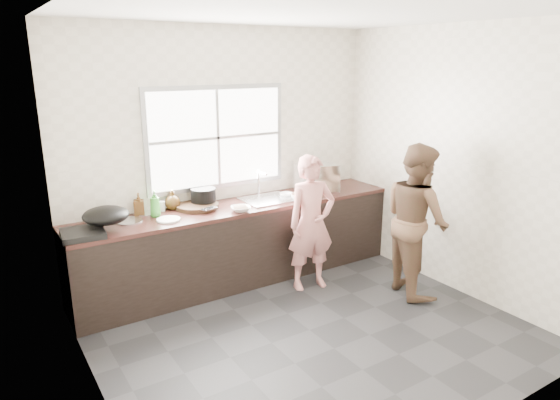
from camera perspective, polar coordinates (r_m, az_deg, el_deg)
floor at (r=4.66m, az=3.38°, el=-14.66°), size 3.60×3.20×0.01m
ceiling at (r=4.03m, az=4.04°, el=20.76°), size 3.60×3.20×0.01m
wall_back at (r=5.49m, az=-6.29°, el=5.15°), size 3.60×0.01×2.70m
wall_left at (r=3.43m, az=-21.45°, el=-2.31°), size 0.01×3.20×2.70m
wall_right at (r=5.39m, az=19.43°, el=4.15°), size 0.01×3.20×2.70m
wall_front at (r=3.06m, az=21.78°, el=-4.53°), size 3.60×0.01×2.70m
cabinet at (r=5.47m, az=-4.52°, el=-5.08°), size 3.60×0.62×0.82m
countertop at (r=5.33m, az=-4.61°, el=-0.76°), size 3.60×0.64×0.04m
sink at (r=5.49m, az=-1.40°, el=0.05°), size 0.55×0.45×0.02m
faucet at (r=5.62m, az=-2.47°, el=1.94°), size 0.02×0.02×0.30m
window_frame at (r=5.40m, az=-7.24°, el=7.10°), size 1.60×0.05×1.10m
window_glazing at (r=5.37m, az=-7.12°, el=7.07°), size 1.50×0.01×1.00m
woman at (r=5.21m, az=3.61°, el=-3.12°), size 0.54×0.40×1.33m
person_side at (r=5.26m, az=15.30°, el=-2.16°), size 0.79×0.90×1.57m
cutting_board at (r=5.26m, az=-9.46°, el=-0.67°), size 0.48×0.48×0.04m
cleaver at (r=5.08m, az=-8.12°, el=-0.96°), size 0.19×0.13×0.01m
bowl_mince at (r=5.10m, az=-4.50°, el=-1.01°), size 0.25×0.25×0.05m
bowl_crabs at (r=5.48m, az=2.49°, el=0.27°), size 0.24×0.24×0.06m
bowl_held at (r=5.61m, az=0.68°, el=0.65°), size 0.18×0.18×0.06m
black_pot at (r=5.32m, az=-8.75°, el=0.33°), size 0.30×0.30×0.19m
plate_food at (r=4.91m, az=-12.62°, el=-2.20°), size 0.26×0.26×0.02m
bottle_green at (r=5.03m, az=-14.11°, el=-0.38°), size 0.12×0.12×0.27m
bottle_brown_tall at (r=5.14m, az=-15.83°, el=-0.55°), size 0.11×0.12×0.20m
bottle_brown_short at (r=5.25m, az=-12.19°, el=-0.05°), size 0.18×0.18×0.19m
glass_jar at (r=5.22m, az=-13.38°, el=-0.69°), size 0.09×0.09×0.10m
burner at (r=4.69m, az=-21.61°, el=-3.58°), size 0.39×0.39×0.05m
wok at (r=4.76m, az=-19.29°, el=-1.68°), size 0.50×0.50×0.15m
dish_rack at (r=5.77m, az=4.21°, el=2.47°), size 0.51×0.40×0.34m
pot_lid_left at (r=4.98m, az=-16.91°, el=-2.29°), size 0.33×0.33×0.01m
pot_lid_right at (r=5.19m, az=-14.86°, el=-1.42°), size 0.25×0.25×0.01m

